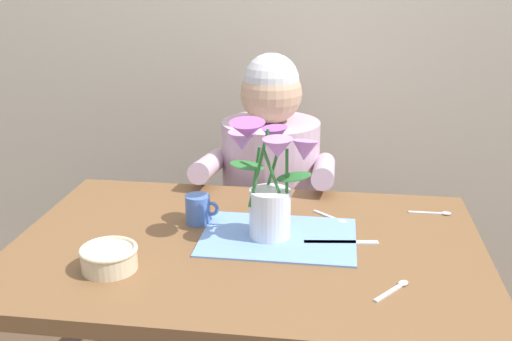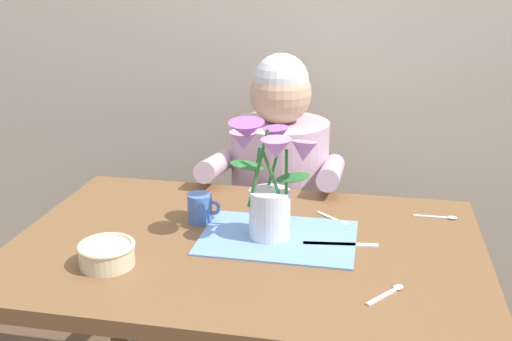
% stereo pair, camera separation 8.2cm
% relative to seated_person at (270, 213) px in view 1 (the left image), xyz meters
% --- Properties ---
extents(wood_panel_backdrop, '(4.00, 0.10, 2.50)m').
position_rel_seated_person_xyz_m(wood_panel_backdrop, '(0.01, 0.43, 0.69)').
color(wood_panel_backdrop, beige).
rests_on(wood_panel_backdrop, ground_plane).
extents(dining_table, '(1.20, 0.80, 0.74)m').
position_rel_seated_person_xyz_m(dining_table, '(0.01, -0.62, 0.08)').
color(dining_table, brown).
rests_on(dining_table, ground_plane).
extents(seated_person, '(0.45, 0.47, 1.14)m').
position_rel_seated_person_xyz_m(seated_person, '(0.00, 0.00, 0.00)').
color(seated_person, '#4C4C56').
rests_on(seated_person, ground_plane).
extents(striped_placemat, '(0.40, 0.28, 0.00)m').
position_rel_seated_person_xyz_m(striped_placemat, '(0.09, -0.58, 0.18)').
color(striped_placemat, '#6B93D1').
rests_on(striped_placemat, dining_table).
extents(flower_vase, '(0.26, 0.22, 0.32)m').
position_rel_seated_person_xyz_m(flower_vase, '(0.06, -0.57, 0.33)').
color(flower_vase, silver).
rests_on(flower_vase, dining_table).
extents(ceramic_bowl, '(0.14, 0.14, 0.06)m').
position_rel_seated_person_xyz_m(ceramic_bowl, '(-0.29, -0.80, 0.21)').
color(ceramic_bowl, beige).
rests_on(ceramic_bowl, dining_table).
extents(dinner_knife, '(0.19, 0.04, 0.00)m').
position_rel_seated_person_xyz_m(dinner_knife, '(0.25, -0.59, 0.18)').
color(dinner_knife, silver).
rests_on(dinner_knife, dining_table).
extents(tea_cup, '(0.09, 0.07, 0.08)m').
position_rel_seated_person_xyz_m(tea_cup, '(-0.14, -0.51, 0.22)').
color(tea_cup, '#476BB7').
rests_on(tea_cup, dining_table).
extents(spoon_0, '(0.10, 0.09, 0.01)m').
position_rel_seated_person_xyz_m(spoon_0, '(0.23, -0.44, 0.18)').
color(spoon_0, silver).
rests_on(spoon_0, dining_table).
extents(spoon_1, '(0.09, 0.10, 0.01)m').
position_rel_seated_person_xyz_m(spoon_1, '(0.37, -0.80, 0.18)').
color(spoon_1, silver).
rests_on(spoon_1, dining_table).
extents(spoon_2, '(0.12, 0.02, 0.01)m').
position_rel_seated_person_xyz_m(spoon_2, '(0.52, -0.36, 0.18)').
color(spoon_2, silver).
rests_on(spoon_2, dining_table).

